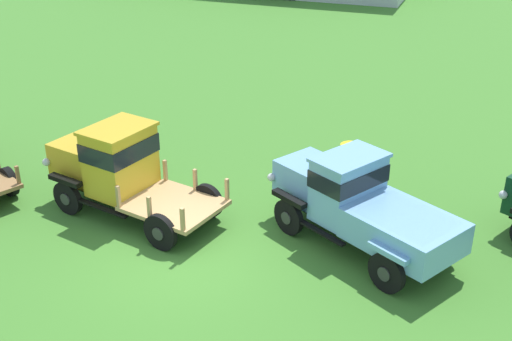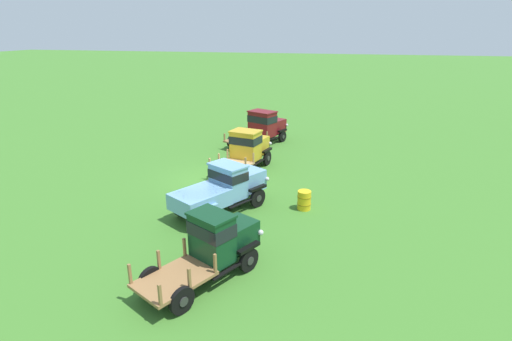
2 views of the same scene
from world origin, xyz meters
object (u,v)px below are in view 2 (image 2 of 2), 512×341
(vintage_truck_foreground_near, at_px, (263,126))
(vintage_truck_second_in_line, at_px, (247,148))
(vintage_truck_midrow_center, at_px, (222,188))
(vintage_truck_far_side, at_px, (215,243))
(oil_drum_beside_row, at_px, (304,200))

(vintage_truck_foreground_near, distance_m, vintage_truck_second_in_line, 5.60)
(vintage_truck_second_in_line, xyz_separation_m, vintage_truck_midrow_center, (5.94, 0.49, -0.12))
(vintage_truck_foreground_near, height_order, vintage_truck_midrow_center, vintage_truck_foreground_near)
(vintage_truck_second_in_line, relative_size, vintage_truck_midrow_center, 1.02)
(vintage_truck_far_side, bearing_deg, oil_drum_beside_row, 158.94)
(vintage_truck_second_in_line, relative_size, oil_drum_beside_row, 5.63)
(vintage_truck_foreground_near, xyz_separation_m, oil_drum_beside_row, (10.56, 4.33, -0.73))
(vintage_truck_foreground_near, bearing_deg, oil_drum_beside_row, 22.29)
(vintage_truck_midrow_center, bearing_deg, vintage_truck_far_side, 15.72)
(vintage_truck_far_side, height_order, oil_drum_beside_row, vintage_truck_far_side)
(vintage_truck_far_side, bearing_deg, vintage_truck_second_in_line, -170.35)
(vintage_truck_foreground_near, bearing_deg, vintage_truck_far_side, 7.52)
(vintage_truck_foreground_near, relative_size, vintage_truck_far_side, 1.17)
(vintage_truck_second_in_line, bearing_deg, vintage_truck_foreground_near, -176.59)
(oil_drum_beside_row, bearing_deg, vintage_truck_foreground_near, -157.71)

